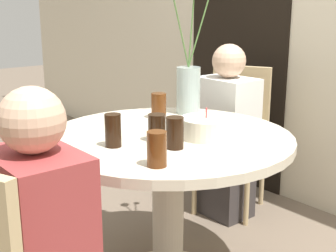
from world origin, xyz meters
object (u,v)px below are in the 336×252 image
(chair_far_back, at_px, (235,130))
(side_plate, at_px, (208,121))
(drink_glass_1, at_px, (175,133))
(drink_glass_2, at_px, (113,130))
(drink_glass_0, at_px, (157,128))
(person_guest, at_px, (226,138))
(drink_glass_4, at_px, (159,106))
(birthday_cake, at_px, (206,128))
(flower_vase, at_px, (188,79))
(drink_glass_3, at_px, (157,149))

(chair_far_back, xyz_separation_m, side_plate, (0.35, -0.59, 0.22))
(chair_far_back, distance_m, drink_glass_1, 1.18)
(drink_glass_1, bearing_deg, drink_glass_2, -135.33)
(drink_glass_0, distance_m, person_guest, 0.96)
(drink_glass_2, distance_m, drink_glass_4, 0.52)
(birthday_cake, xyz_separation_m, flower_vase, (-0.40, 0.26, 0.14))
(birthday_cake, height_order, flower_vase, flower_vase)
(person_guest, bearing_deg, drink_glass_4, -84.07)
(drink_glass_4, bearing_deg, drink_glass_1, -31.39)
(chair_far_back, xyz_separation_m, drink_glass_0, (0.44, -0.98, 0.27))
(drink_glass_2, bearing_deg, person_guest, 107.58)
(chair_far_back, height_order, person_guest, person_guest)
(drink_glass_0, height_order, drink_glass_4, drink_glass_4)
(birthday_cake, distance_m, drink_glass_0, 0.22)
(flower_vase, relative_size, drink_glass_0, 6.76)
(side_plate, distance_m, drink_glass_4, 0.27)
(flower_vase, distance_m, drink_glass_1, 0.65)
(drink_glass_0, height_order, drink_glass_1, drink_glass_1)
(flower_vase, bearing_deg, person_guest, 100.45)
(drink_glass_2, bearing_deg, drink_glass_1, 44.67)
(flower_vase, bearing_deg, side_plate, -15.18)
(birthday_cake, height_order, drink_glass_2, drink_glass_2)
(side_plate, distance_m, drink_glass_2, 0.59)
(birthday_cake, bearing_deg, drink_glass_2, -110.81)
(drink_glass_1, relative_size, drink_glass_3, 1.00)
(flower_vase, height_order, drink_glass_0, flower_vase)
(chair_far_back, height_order, drink_glass_0, chair_far_back)
(side_plate, relative_size, drink_glass_1, 1.66)
(drink_glass_0, xyz_separation_m, drink_glass_4, (-0.32, 0.26, 0.01))
(drink_glass_1, xyz_separation_m, drink_glass_3, (0.12, -0.19, -0.00))
(chair_far_back, bearing_deg, drink_glass_0, -89.99)
(drink_glass_1, height_order, drink_glass_4, same)
(flower_vase, height_order, drink_glass_4, flower_vase)
(drink_glass_4, bearing_deg, side_plate, 31.50)
(chair_far_back, bearing_deg, drink_glass_3, -83.76)
(drink_glass_1, relative_size, drink_glass_2, 0.95)
(drink_glass_4, bearing_deg, flower_vase, 86.77)
(chair_far_back, distance_m, drink_glass_0, 1.11)
(side_plate, relative_size, drink_glass_4, 1.67)
(chair_far_back, relative_size, flower_vase, 1.16)
(drink_glass_0, relative_size, drink_glass_1, 0.90)
(flower_vase, xyz_separation_m, person_guest, (-0.07, 0.38, -0.41))
(drink_glass_1, bearing_deg, chair_far_back, 119.87)
(drink_glass_4, distance_m, person_guest, 0.65)
(side_plate, xyz_separation_m, drink_glass_4, (-0.22, -0.14, 0.06))
(side_plate, xyz_separation_m, drink_glass_0, (0.09, -0.40, 0.05))
(drink_glass_1, distance_m, drink_glass_4, 0.52)
(chair_far_back, bearing_deg, flower_vase, -99.71)
(birthday_cake, distance_m, drink_glass_4, 0.42)
(drink_glass_3, height_order, person_guest, person_guest)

